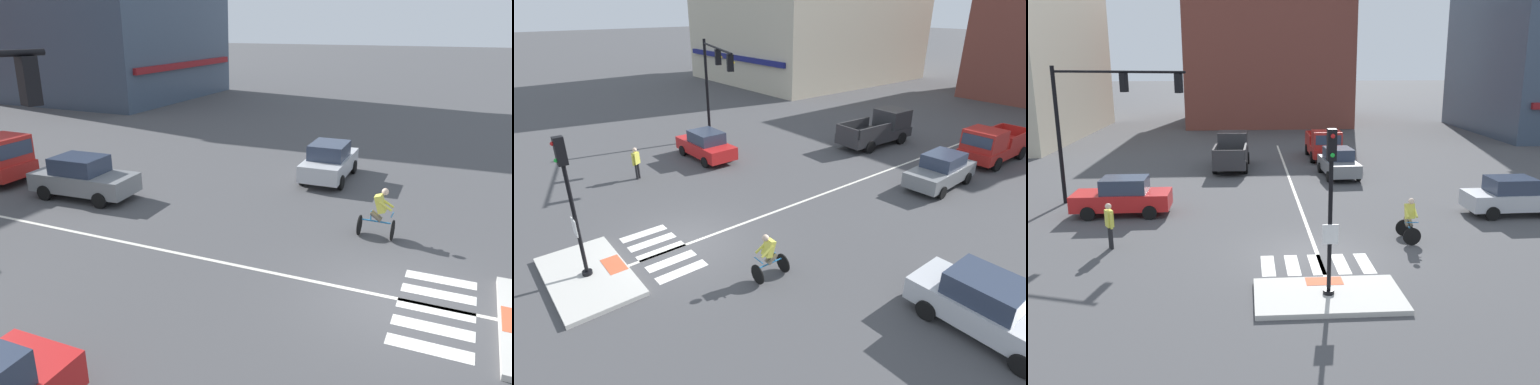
{
  "view_description": "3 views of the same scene",
  "coord_description": "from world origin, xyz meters",
  "views": [
    {
      "loc": [
        -11.1,
        -1.07,
        6.49
      ],
      "look_at": [
        1.14,
        4.3,
        1.9
      ],
      "focal_mm": 34.61,
      "sensor_mm": 36.0,
      "label": 1
    },
    {
      "loc": [
        12.39,
        -5.68,
        8.18
      ],
      "look_at": [
        1.5,
        2.98,
        1.79
      ],
      "focal_mm": 28.79,
      "sensor_mm": 36.0,
      "label": 2
    },
    {
      "loc": [
        -2.24,
        -17.26,
        6.59
      ],
      "look_at": [
        -0.82,
        2.83,
        1.53
      ],
      "focal_mm": 37.5,
      "sensor_mm": 36.0,
      "label": 3
    }
  ],
  "objects": [
    {
      "name": "pickup_truck_red_eastbound_distant",
      "position": [
        2.92,
        17.78,
        0.98
      ],
      "size": [
        2.07,
        5.1,
        2.08
      ],
      "color": "red",
      "rests_on": "ground"
    },
    {
      "name": "traffic_island",
      "position": [
        0.0,
        -3.46,
        0.07
      ],
      "size": [
        4.19,
        2.43,
        0.15
      ],
      "primitive_type": "cube",
      "color": "beige",
      "rests_on": "ground"
    },
    {
      "name": "pedestrian_at_curb_left",
      "position": [
        -7.12,
        1.16,
        0.98
      ],
      "size": [
        0.37,
        0.49,
        1.67
      ],
      "color": "black",
      "rests_on": "ground"
    },
    {
      "name": "pickup_truck_charcoal_westbound_distant",
      "position": [
        -3.15,
        15.61,
        0.98
      ],
      "size": [
        2.2,
        5.17,
        2.08
      ],
      "color": "#2D2D30",
      "rests_on": "ground"
    },
    {
      "name": "cyclist",
      "position": [
        3.69,
        1.19,
        0.87
      ],
      "size": [
        0.68,
        1.1,
        1.68
      ],
      "color": "black",
      "rests_on": "ground"
    },
    {
      "name": "ground_plane",
      "position": [
        0.0,
        0.0,
        0.0
      ],
      "size": [
        300.0,
        300.0,
        0.0
      ],
      "primitive_type": "plane",
      "color": "#474749"
    },
    {
      "name": "lane_centre_line",
      "position": [
        0.15,
        10.0,
        0.0
      ],
      "size": [
        0.14,
        28.0,
        0.01
      ],
      "primitive_type": "cube",
      "color": "silver",
      "rests_on": "ground"
    },
    {
      "name": "car_red_cross_left",
      "position": [
        -7.6,
        5.49,
        0.81
      ],
      "size": [
        4.12,
        1.88,
        1.64
      ],
      "color": "red",
      "rests_on": "ground"
    },
    {
      "name": "crosswalk_stripe_b",
      "position": [
        -0.8,
        -0.89,
        0.0
      ],
      "size": [
        0.44,
        1.8,
        0.01
      ],
      "primitive_type": "cube",
      "color": "silver",
      "rests_on": "ground"
    },
    {
      "name": "building_corner_left",
      "position": [
        0.11,
        42.6,
        6.85
      ],
      "size": [
        16.59,
        18.81,
        13.65
      ],
      "color": "brown",
      "rests_on": "ground"
    },
    {
      "name": "crosswalk_stripe_d",
      "position": [
        0.8,
        -0.89,
        0.0
      ],
      "size": [
        0.44,
        1.8,
        0.01
      ],
      "primitive_type": "cube",
      "color": "silver",
      "rests_on": "ground"
    },
    {
      "name": "crosswalk_stripe_c",
      "position": [
        0.0,
        -0.89,
        0.0
      ],
      "size": [
        0.44,
        1.8,
        0.01
      ],
      "primitive_type": "cube",
      "color": "silver",
      "rests_on": "ground"
    },
    {
      "name": "car_silver_cross_right",
      "position": [
        9.19,
        4.35,
        0.81
      ],
      "size": [
        4.13,
        1.91,
        1.64
      ],
      "color": "silver",
      "rests_on": "ground"
    },
    {
      "name": "traffic_light_mast",
      "position": [
        -8.78,
        6.95,
        4.46
      ],
      "size": [
        6.16,
        2.21,
        6.29
      ],
      "color": "black",
      "rests_on": "ground"
    },
    {
      "name": "crosswalk_stripe_e",
      "position": [
        1.6,
        -0.89,
        0.0
      ],
      "size": [
        0.44,
        1.8,
        0.01
      ],
      "primitive_type": "cube",
      "color": "silver",
      "rests_on": "ground"
    },
    {
      "name": "crosswalk_stripe_a",
      "position": [
        -1.6,
        -0.89,
        0.0
      ],
      "size": [
        0.44,
        1.8,
        0.01
      ],
      "primitive_type": "cube",
      "color": "silver",
      "rests_on": "ground"
    },
    {
      "name": "tactile_pad_front",
      "position": [
        0.0,
        -2.6,
        0.15
      ],
      "size": [
        1.1,
        0.6,
        0.01
      ],
      "primitive_type": "cube",
      "color": "#DB5B38",
      "rests_on": "traffic_island"
    },
    {
      "name": "car_grey_eastbound_far",
      "position": [
        2.99,
        12.46,
        0.81
      ],
      "size": [
        2.03,
        4.19,
        1.64
      ],
      "color": "slate",
      "rests_on": "ground"
    },
    {
      "name": "signal_pole",
      "position": [
        0.0,
        -3.47,
        2.95
      ],
      "size": [
        0.44,
        0.38,
        4.66
      ],
      "color": "black",
      "rests_on": "traffic_island"
    }
  ]
}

